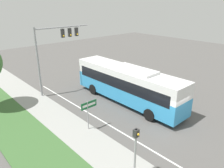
% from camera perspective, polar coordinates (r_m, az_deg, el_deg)
% --- Properties ---
extents(ground_plane, '(80.00, 80.00, 0.00)m').
position_cam_1_polar(ground_plane, '(18.64, 14.63, -10.34)').
color(ground_plane, '#565451').
extents(sidewalk, '(2.80, 80.00, 0.12)m').
position_cam_1_polar(sidewalk, '(14.62, 0.20, -19.05)').
color(sidewalk, '#9E9E99').
rests_on(sidewalk, ground_plane).
extents(lane_divider_near, '(0.14, 30.00, 0.01)m').
position_cam_1_polar(lane_divider_near, '(16.16, 7.26, -15.08)').
color(lane_divider_near, silver).
rests_on(lane_divider_near, ground_plane).
extents(bus, '(2.75, 12.39, 3.69)m').
position_cam_1_polar(bus, '(21.17, 3.98, 0.31)').
color(bus, '#3393D1').
rests_on(bus, ground_plane).
extents(signal_gantry, '(6.29, 0.41, 7.18)m').
position_cam_1_polar(signal_gantry, '(23.59, -14.58, 9.94)').
color(signal_gantry, '#939399').
rests_on(signal_gantry, ground_plane).
extents(pedestrian_signal, '(0.28, 0.34, 3.18)m').
position_cam_1_polar(pedestrian_signal, '(12.24, 6.17, -15.79)').
color(pedestrian_signal, '#939399').
rests_on(pedestrian_signal, ground_plane).
extents(street_sign, '(1.41, 0.08, 2.46)m').
position_cam_1_polar(street_sign, '(16.69, -6.15, -6.58)').
color(street_sign, '#939399').
rests_on(street_sign, ground_plane).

